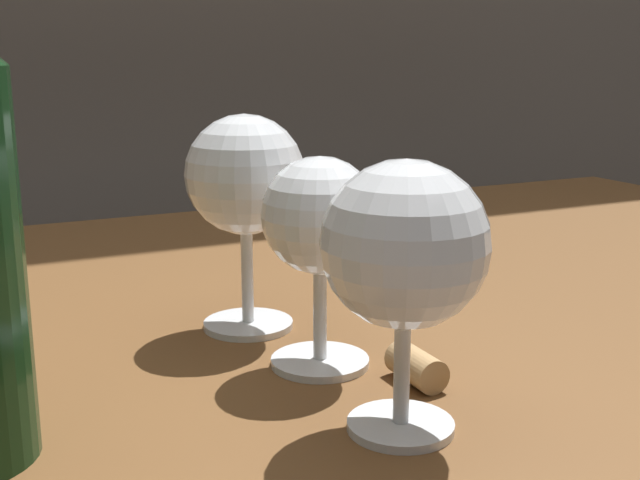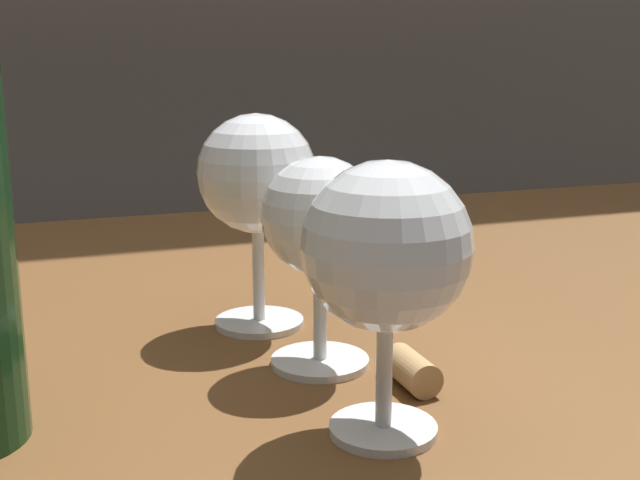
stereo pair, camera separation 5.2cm
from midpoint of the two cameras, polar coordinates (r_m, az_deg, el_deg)
dining_table at (r=0.72m, az=-2.94°, el=-10.66°), size 1.56×0.78×0.73m
wine_glass_chardonnay at (r=0.42m, az=8.23°, el=-0.62°), size 0.09×0.09×0.15m
wine_glass_rose at (r=0.52m, az=2.88°, el=1.14°), size 0.08×0.08×0.14m
wine_glass_port at (r=0.59m, az=-1.98°, el=4.27°), size 0.09×0.09×0.16m
cork at (r=0.51m, az=9.42°, el=-9.11°), size 0.02×0.04×0.02m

